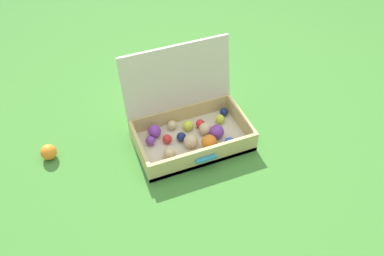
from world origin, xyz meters
name	(u,v)px	position (x,y,z in m)	size (l,w,h in m)	color
ground_plane	(207,145)	(0.00, 0.00, 0.00)	(16.00, 16.00, 0.00)	#3D7A2D
open_suitcase	(189,123)	(-0.07, 0.09, 0.10)	(0.60, 0.45, 0.47)	beige
stray_ball_on_grass	(49,152)	(-0.80, 0.22, 0.04)	(0.08, 0.08, 0.08)	orange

